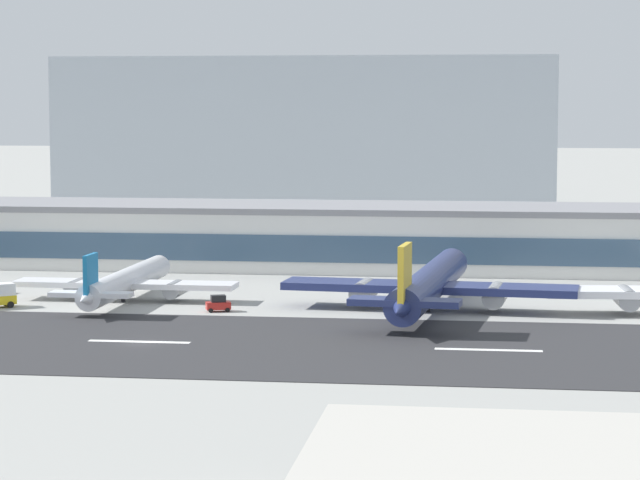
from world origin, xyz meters
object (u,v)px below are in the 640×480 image
distant_hotel_block (306,137)px  airliner_blue_tail_gate_1 (123,283)px  terminal_building (315,236)px  service_baggage_tug_1 (218,304)px  airliner_gold_tail_gate_2 (428,286)px

distant_hotel_block → airliner_blue_tail_gate_1: 145.45m
terminal_building → distant_hotel_block: distant_hotel_block is taller
distant_hotel_block → service_baggage_tug_1: distant_hotel_block is taller
terminal_building → airliner_gold_tail_gate_2: bearing=-65.3°
airliner_gold_tail_gate_2 → airliner_blue_tail_gate_1: bearing=90.4°
airliner_blue_tail_gate_1 → service_baggage_tug_1: airliner_blue_tail_gate_1 is taller
terminal_building → service_baggage_tug_1: terminal_building is taller
service_baggage_tug_1 → terminal_building: bearing=63.0°
airliner_blue_tail_gate_1 → airliner_gold_tail_gate_2: (42.52, -3.62, 0.86)m
airliner_gold_tail_gate_2 → service_baggage_tug_1: 27.90m
airliner_blue_tail_gate_1 → service_baggage_tug_1: size_ratio=11.10×
distant_hotel_block → airliner_blue_tail_gate_1: bearing=-92.0°
service_baggage_tug_1 → distant_hotel_block: bearing=73.7°
terminal_building → airliner_blue_tail_gate_1: 47.93m
distant_hotel_block → airliner_gold_tail_gate_2: size_ratio=2.28×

